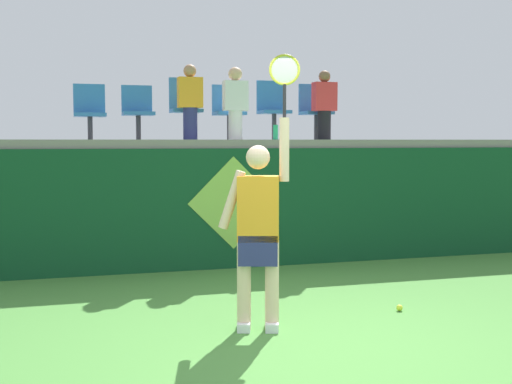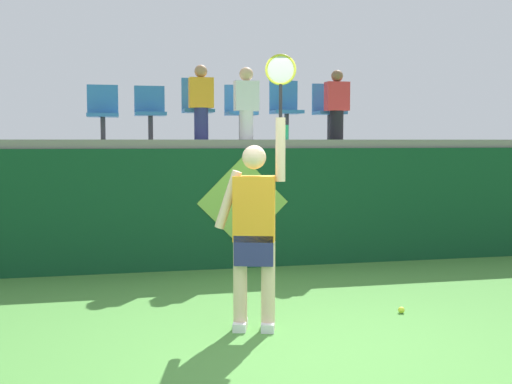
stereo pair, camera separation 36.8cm
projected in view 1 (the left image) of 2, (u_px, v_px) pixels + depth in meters
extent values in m
plane|color=#478438|center=(314.00, 349.00, 5.43)|extent=(40.00, 40.00, 0.00)
cube|color=#0F4223|center=(220.00, 208.00, 8.84)|extent=(13.22, 0.20, 1.65)
cube|color=gray|center=(201.00, 143.00, 10.04)|extent=(13.22, 2.76, 0.12)
cube|color=white|center=(244.00, 325.00, 5.99)|extent=(0.19, 0.28, 0.08)
cube|color=white|center=(272.00, 325.00, 5.98)|extent=(0.19, 0.28, 0.08)
cylinder|color=beige|center=(244.00, 285.00, 5.96)|extent=(0.13, 0.13, 0.84)
cylinder|color=beige|center=(272.00, 285.00, 5.95)|extent=(0.13, 0.13, 0.84)
cube|color=navy|center=(258.00, 249.00, 5.93)|extent=(0.41, 0.31, 0.28)
cube|color=orange|center=(258.00, 208.00, 5.90)|extent=(0.43, 0.32, 0.60)
sphere|color=beige|center=(258.00, 157.00, 5.86)|extent=(0.22, 0.22, 0.22)
cylinder|color=beige|center=(232.00, 200.00, 5.89)|extent=(0.27, 0.16, 0.55)
cylinder|color=beige|center=(284.00, 150.00, 5.85)|extent=(0.09, 0.09, 0.58)
cylinder|color=black|center=(284.00, 101.00, 5.81)|extent=(0.03, 0.03, 0.30)
torus|color=gold|center=(285.00, 70.00, 5.79)|extent=(0.28, 0.10, 0.28)
ellipsoid|color=silver|center=(285.00, 70.00, 5.79)|extent=(0.23, 0.08, 0.24)
sphere|color=#D1E533|center=(400.00, 308.00, 6.63)|extent=(0.07, 0.07, 0.07)
cylinder|color=#26B272|center=(275.00, 132.00, 9.07)|extent=(0.07, 0.07, 0.21)
cylinder|color=#38383D|center=(90.00, 128.00, 9.01)|extent=(0.07, 0.07, 0.32)
cube|color=#2D70B2|center=(90.00, 115.00, 9.00)|extent=(0.44, 0.42, 0.05)
cube|color=#2D70B2|center=(89.00, 99.00, 9.16)|extent=(0.44, 0.04, 0.42)
cylinder|color=#38383D|center=(138.00, 128.00, 9.19)|extent=(0.07, 0.07, 0.35)
cube|color=#2D70B2|center=(138.00, 114.00, 9.18)|extent=(0.44, 0.42, 0.05)
cube|color=#2D70B2|center=(137.00, 99.00, 9.34)|extent=(0.44, 0.04, 0.39)
cylinder|color=#38383D|center=(186.00, 126.00, 9.38)|extent=(0.07, 0.07, 0.39)
cube|color=#2D70B2|center=(186.00, 111.00, 9.36)|extent=(0.44, 0.42, 0.05)
cube|color=#2D70B2|center=(184.00, 94.00, 9.53)|extent=(0.44, 0.04, 0.47)
cylinder|color=#38383D|center=(229.00, 127.00, 9.56)|extent=(0.07, 0.07, 0.36)
cube|color=#2D70B2|center=(229.00, 114.00, 9.54)|extent=(0.44, 0.42, 0.05)
cube|color=#2D70B2|center=(226.00, 99.00, 9.71)|extent=(0.44, 0.04, 0.41)
cylinder|color=#38383D|center=(274.00, 127.00, 9.75)|extent=(0.07, 0.07, 0.39)
cube|color=#2D70B2|center=(274.00, 112.00, 9.73)|extent=(0.44, 0.42, 0.05)
cube|color=#2D70B2|center=(271.00, 96.00, 9.89)|extent=(0.44, 0.04, 0.46)
cylinder|color=#38383D|center=(316.00, 127.00, 9.94)|extent=(0.07, 0.07, 0.38)
cube|color=#2D70B2|center=(316.00, 113.00, 9.92)|extent=(0.44, 0.42, 0.05)
cube|color=#2D70B2|center=(312.00, 98.00, 10.08)|extent=(0.44, 0.04, 0.43)
cylinder|color=white|center=(235.00, 125.00, 9.21)|extent=(0.20, 0.20, 0.41)
cube|color=white|center=(235.00, 96.00, 9.17)|extent=(0.34, 0.20, 0.42)
sphere|color=#DBAD84|center=(235.00, 74.00, 9.15)|extent=(0.20, 0.20, 0.20)
cylinder|color=black|center=(324.00, 125.00, 9.63)|extent=(0.20, 0.20, 0.43)
cube|color=red|center=(324.00, 97.00, 9.59)|extent=(0.34, 0.20, 0.42)
sphere|color=brown|center=(325.00, 76.00, 9.57)|extent=(0.18, 0.18, 0.18)
cylinder|color=navy|center=(190.00, 124.00, 9.06)|extent=(0.20, 0.20, 0.45)
cube|color=orange|center=(190.00, 93.00, 9.03)|extent=(0.34, 0.20, 0.42)
sphere|color=#A87A56|center=(190.00, 71.00, 9.00)|extent=(0.18, 0.18, 0.18)
cube|color=#0F4223|center=(234.00, 268.00, 8.85)|extent=(0.90, 0.01, 0.00)
plane|color=#8CC64C|center=(234.00, 203.00, 8.77)|extent=(1.27, 0.00, 1.27)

